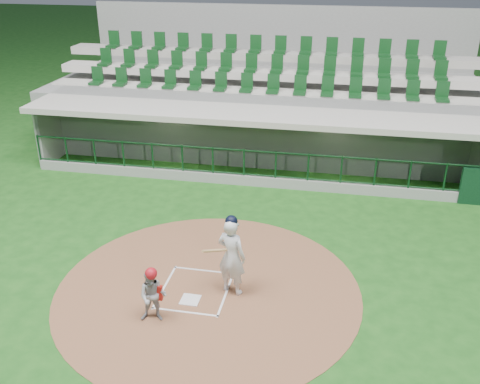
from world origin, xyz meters
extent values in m
plane|color=#174814|center=(0.00, 0.00, 0.00)|extent=(120.00, 120.00, 0.00)
cylinder|color=brown|center=(0.30, -0.20, 0.01)|extent=(7.20, 7.20, 0.01)
cube|color=silver|center=(0.00, -0.70, 0.02)|extent=(0.43, 0.43, 0.02)
cube|color=silver|center=(-0.75, -0.30, 0.02)|extent=(0.05, 1.80, 0.01)
cube|color=white|center=(0.75, -0.30, 0.02)|extent=(0.05, 1.80, 0.01)
cube|color=silver|center=(0.00, 0.55, 0.02)|extent=(1.55, 0.05, 0.01)
cube|color=white|center=(0.00, -1.15, 0.02)|extent=(1.55, 0.05, 0.01)
cube|color=gray|center=(0.00, 7.50, -0.55)|extent=(15.00, 3.00, 0.10)
cube|color=slate|center=(0.00, 9.10, 0.85)|extent=(15.00, 0.20, 2.70)
cube|color=beige|center=(0.00, 8.98, 1.10)|extent=(13.50, 0.04, 0.90)
cube|color=gray|center=(-7.50, 7.50, 0.85)|extent=(0.20, 3.00, 2.70)
cube|color=slate|center=(7.50, 7.50, 0.85)|extent=(0.20, 3.00, 2.70)
cube|color=#A29D92|center=(0.00, 7.25, 2.30)|extent=(15.40, 3.50, 0.20)
cube|color=gray|center=(0.00, 5.95, 0.15)|extent=(15.00, 0.15, 0.40)
cube|color=black|center=(0.00, 5.95, 1.73)|extent=(15.00, 0.01, 0.95)
cube|color=brown|center=(0.00, 8.55, -0.28)|extent=(12.75, 0.40, 0.45)
cube|color=white|center=(-3.00, 7.50, 2.17)|extent=(1.30, 0.35, 0.04)
cube|color=white|center=(3.00, 7.50, 2.17)|extent=(1.30, 0.35, 0.04)
imported|color=maroon|center=(-4.97, 8.31, 0.36)|extent=(1.24, 0.90, 1.72)
imported|color=#A91D12|center=(-2.22, 8.09, 0.28)|extent=(0.99, 0.61, 1.57)
imported|color=#AB121B|center=(0.54, 8.14, 0.46)|extent=(0.96, 0.65, 1.91)
imported|color=#A41115|center=(4.19, 8.43, 0.30)|extent=(1.52, 0.60, 1.60)
cube|color=slate|center=(0.00, 10.75, 1.15)|extent=(17.00, 6.50, 2.50)
cube|color=#ACA89B|center=(0.00, 9.25, 2.30)|extent=(16.60, 0.95, 0.30)
cube|color=#AFA89E|center=(0.00, 10.20, 2.85)|extent=(16.60, 0.95, 0.30)
cube|color=gray|center=(0.00, 11.15, 3.40)|extent=(16.60, 0.95, 0.30)
cube|color=slate|center=(0.00, 14.10, 2.53)|extent=(17.00, 0.25, 5.05)
imported|color=silver|center=(0.87, -0.17, 0.97)|extent=(0.81, 0.66, 1.93)
sphere|color=black|center=(0.87, -0.17, 1.88)|extent=(0.28, 0.28, 0.28)
cylinder|color=tan|center=(0.62, -0.42, 1.25)|extent=(0.58, 0.79, 0.39)
imported|color=#97979D|center=(-0.57, -1.52, 0.63)|extent=(0.67, 0.56, 1.24)
sphere|color=#AA121C|center=(-0.57, -1.52, 1.20)|extent=(0.26, 0.26, 0.26)
cube|color=#B01813|center=(-0.57, -1.37, 0.62)|extent=(0.32, 0.10, 0.35)
camera|label=1|loc=(3.06, -10.38, 7.44)|focal=40.00mm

